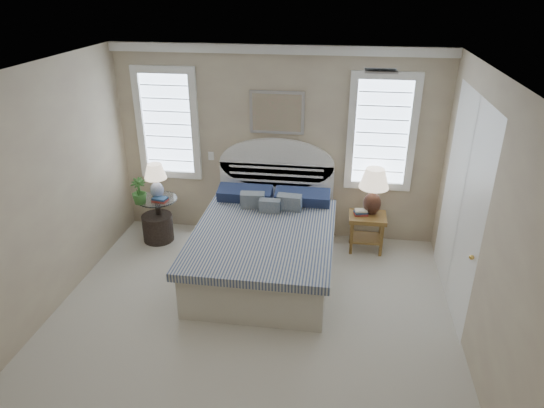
{
  "coord_description": "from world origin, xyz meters",
  "views": [
    {
      "loc": [
        0.87,
        -3.88,
        3.46
      ],
      "look_at": [
        0.15,
        1.0,
        1.15
      ],
      "focal_mm": 32.0,
      "sensor_mm": 36.0,
      "label": 1
    }
  ],
  "objects": [
    {
      "name": "lamp_right",
      "position": [
        1.35,
        2.24,
        0.93
      ],
      "size": [
        0.47,
        0.47,
        0.65
      ],
      "rotation": [
        0.0,
        0.0,
        0.19
      ],
      "color": "black",
      "rests_on": "nightstand_right"
    },
    {
      "name": "wall_left",
      "position": [
        -2.25,
        0.0,
        1.35
      ],
      "size": [
        0.02,
        5.0,
        2.7
      ],
      "primitive_type": "cube",
      "color": "tan",
      "rests_on": "floor"
    },
    {
      "name": "floor",
      "position": [
        0.0,
        0.0,
        0.0
      ],
      "size": [
        4.5,
        5.0,
        0.01
      ],
      "primitive_type": "cube",
      "color": "beige",
      "rests_on": "ground"
    },
    {
      "name": "window_right",
      "position": [
        1.4,
        2.48,
        1.6
      ],
      "size": [
        0.9,
        0.06,
        1.6
      ],
      "primitive_type": "cube",
      "color": "#C9E0FF",
      "rests_on": "wall_back"
    },
    {
      "name": "potted_plant",
      "position": [
        -1.82,
        1.86,
        0.81
      ],
      "size": [
        0.24,
        0.24,
        0.37
      ],
      "primitive_type": "imported",
      "rotation": [
        0.0,
        0.0,
        0.19
      ],
      "color": "#3C702D",
      "rests_on": "side_table_left"
    },
    {
      "name": "nightstand_right",
      "position": [
        1.3,
        2.15,
        0.39
      ],
      "size": [
        0.5,
        0.4,
        0.53
      ],
      "color": "olive",
      "rests_on": "floor"
    },
    {
      "name": "switch_plate",
      "position": [
        -0.95,
        2.48,
        1.15
      ],
      "size": [
        0.08,
        0.01,
        0.12
      ],
      "primitive_type": "cube",
      "color": "white",
      "rests_on": "wall_back"
    },
    {
      "name": "hvac_vent",
      "position": [
        1.2,
        0.8,
        2.68
      ],
      "size": [
        0.3,
        0.2,
        0.02
      ],
      "primitive_type": "cube",
      "color": "#B2B2B2",
      "rests_on": "ceiling"
    },
    {
      "name": "bed",
      "position": [
        0.0,
        1.46,
        0.39
      ],
      "size": [
        1.72,
        2.28,
        1.47
      ],
      "color": "beige",
      "rests_on": "floor"
    },
    {
      "name": "wall_right",
      "position": [
        2.25,
        0.0,
        1.35
      ],
      "size": [
        0.02,
        5.0,
        2.7
      ],
      "primitive_type": "cube",
      "color": "tan",
      "rests_on": "floor"
    },
    {
      "name": "lamp_left",
      "position": [
        -1.65,
        2.09,
        0.94
      ],
      "size": [
        0.34,
        0.34,
        0.51
      ],
      "rotation": [
        0.0,
        0.0,
        -0.1
      ],
      "color": "silver",
      "rests_on": "side_table_left"
    },
    {
      "name": "painting",
      "position": [
        0.0,
        2.46,
        1.82
      ],
      "size": [
        0.74,
        0.04,
        0.58
      ],
      "primitive_type": "cube",
      "color": "silver",
      "rests_on": "wall_back"
    },
    {
      "name": "closet_door",
      "position": [
        2.23,
        1.2,
        1.2
      ],
      "size": [
        0.02,
        1.8,
        2.4
      ],
      "primitive_type": "cube",
      "color": "white",
      "rests_on": "floor"
    },
    {
      "name": "side_table_left",
      "position": [
        -1.65,
        2.05,
        0.39
      ],
      "size": [
        0.56,
        0.56,
        0.63
      ],
      "color": "black",
      "rests_on": "floor"
    },
    {
      "name": "window_left",
      "position": [
        -1.55,
        2.48,
        1.6
      ],
      "size": [
        0.9,
        0.06,
        1.6
      ],
      "primitive_type": "cube",
      "color": "#C9E0FF",
      "rests_on": "wall_back"
    },
    {
      "name": "ceiling",
      "position": [
        0.0,
        0.0,
        2.7
      ],
      "size": [
        4.5,
        5.0,
        0.01
      ],
      "primitive_type": "cube",
      "color": "white",
      "rests_on": "wall_back"
    },
    {
      "name": "wall_back",
      "position": [
        0.0,
        2.5,
        1.35
      ],
      "size": [
        4.5,
        0.02,
        2.7
      ],
      "primitive_type": "cube",
      "color": "tan",
      "rests_on": "floor"
    },
    {
      "name": "books_left",
      "position": [
        -1.57,
        1.97,
        0.66
      ],
      "size": [
        0.22,
        0.17,
        0.06
      ],
      "rotation": [
        0.0,
        0.0,
        -0.09
      ],
      "color": "#A23128",
      "rests_on": "side_table_left"
    },
    {
      "name": "floor_pot",
      "position": [
        -1.66,
        1.99,
        0.2
      ],
      "size": [
        0.55,
        0.55,
        0.39
      ],
      "primitive_type": "cylinder",
      "rotation": [
        0.0,
        0.0,
        -0.33
      ],
      "color": "black",
      "rests_on": "floor"
    },
    {
      "name": "books_right",
      "position": [
        1.2,
        2.16,
        0.57
      ],
      "size": [
        0.2,
        0.16,
        0.07
      ],
      "rotation": [
        0.0,
        0.0,
        0.19
      ],
      "color": "#A23128",
      "rests_on": "nightstand_right"
    },
    {
      "name": "crown_molding",
      "position": [
        0.0,
        2.46,
        2.64
      ],
      "size": [
        4.5,
        0.08,
        0.12
      ],
      "primitive_type": "cube",
      "color": "white",
      "rests_on": "wall_back"
    }
  ]
}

